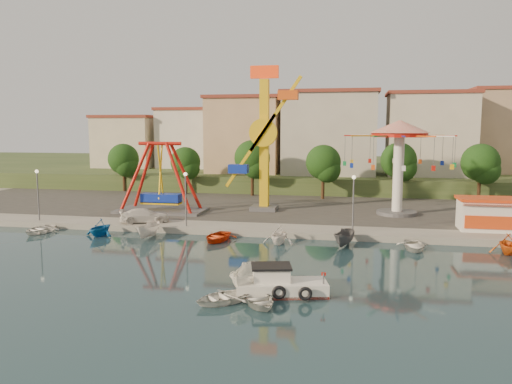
% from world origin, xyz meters
% --- Properties ---
extents(ground, '(200.00, 200.00, 0.00)m').
position_xyz_m(ground, '(0.00, 0.00, 0.00)').
color(ground, '#152D3A').
rests_on(ground, ground).
extents(quay_deck, '(200.00, 100.00, 0.60)m').
position_xyz_m(quay_deck, '(0.00, 62.00, 0.30)').
color(quay_deck, '#9E998E').
rests_on(quay_deck, ground).
extents(asphalt_pad, '(90.00, 28.00, 0.01)m').
position_xyz_m(asphalt_pad, '(0.00, 30.00, 0.60)').
color(asphalt_pad, '#4C4944').
rests_on(asphalt_pad, quay_deck).
extents(hill_terrace, '(200.00, 60.00, 3.00)m').
position_xyz_m(hill_terrace, '(0.00, 67.00, 1.50)').
color(hill_terrace, '#384C26').
rests_on(hill_terrace, ground).
extents(pirate_ship_ride, '(10.00, 5.00, 8.00)m').
position_xyz_m(pirate_ship_ride, '(-13.48, 20.33, 4.39)').
color(pirate_ship_ride, '#59595E').
rests_on(pirate_ship_ride, quay_deck).
extents(kamikaze_tower, '(6.00, 3.10, 16.50)m').
position_xyz_m(kamikaze_tower, '(-1.86, 23.57, 8.52)').
color(kamikaze_tower, '#59595E').
rests_on(kamikaze_tower, quay_deck).
extents(wave_swinger, '(11.60, 11.60, 10.40)m').
position_xyz_m(wave_swinger, '(12.78, 23.63, 8.20)').
color(wave_swinger, '#59595E').
rests_on(wave_swinger, quay_deck).
extents(booth_left, '(5.40, 3.78, 3.08)m').
position_xyz_m(booth_left, '(20.36, 16.49, 2.16)').
color(booth_left, white).
rests_on(booth_left, quay_deck).
extents(lamp_post_0, '(0.14, 0.14, 5.00)m').
position_xyz_m(lamp_post_0, '(-24.00, 13.00, 3.10)').
color(lamp_post_0, '#59595E').
rests_on(lamp_post_0, quay_deck).
extents(lamp_post_1, '(0.14, 0.14, 5.00)m').
position_xyz_m(lamp_post_1, '(-8.00, 13.00, 3.10)').
color(lamp_post_1, '#59595E').
rests_on(lamp_post_1, quay_deck).
extents(lamp_post_2, '(0.14, 0.14, 5.00)m').
position_xyz_m(lamp_post_2, '(8.00, 13.00, 3.10)').
color(lamp_post_2, '#59595E').
rests_on(lamp_post_2, quay_deck).
extents(tree_0, '(4.60, 4.60, 7.19)m').
position_xyz_m(tree_0, '(-26.00, 36.98, 5.47)').
color(tree_0, '#382314').
rests_on(tree_0, quay_deck).
extents(tree_1, '(4.35, 4.35, 6.80)m').
position_xyz_m(tree_1, '(-16.00, 36.24, 5.20)').
color(tree_1, '#382314').
rests_on(tree_1, quay_deck).
extents(tree_2, '(5.02, 5.02, 7.85)m').
position_xyz_m(tree_2, '(-6.00, 35.81, 5.92)').
color(tree_2, '#382314').
rests_on(tree_2, quay_deck).
extents(tree_3, '(4.68, 4.68, 7.32)m').
position_xyz_m(tree_3, '(4.00, 34.36, 5.55)').
color(tree_3, '#382314').
rests_on(tree_3, quay_deck).
extents(tree_4, '(4.86, 4.86, 7.60)m').
position_xyz_m(tree_4, '(14.00, 37.35, 5.75)').
color(tree_4, '#382314').
rests_on(tree_4, quay_deck).
extents(tree_5, '(4.83, 4.83, 7.54)m').
position_xyz_m(tree_5, '(24.00, 35.54, 5.71)').
color(tree_5, '#382314').
rests_on(tree_5, quay_deck).
extents(building_0, '(9.26, 9.53, 11.87)m').
position_xyz_m(building_0, '(-33.37, 46.06, 8.93)').
color(building_0, beige).
rests_on(building_0, hill_terrace).
extents(building_1, '(12.33, 9.01, 8.63)m').
position_xyz_m(building_1, '(-21.33, 51.38, 7.32)').
color(building_1, silver).
rests_on(building_1, hill_terrace).
extents(building_2, '(11.95, 9.28, 11.23)m').
position_xyz_m(building_2, '(-8.19, 51.96, 8.62)').
color(building_2, tan).
rests_on(building_2, hill_terrace).
extents(building_3, '(12.59, 10.50, 9.20)m').
position_xyz_m(building_3, '(5.60, 48.80, 7.60)').
color(building_3, beige).
rests_on(building_3, hill_terrace).
extents(building_4, '(10.75, 9.23, 9.24)m').
position_xyz_m(building_4, '(19.07, 52.20, 7.62)').
color(building_4, beige).
rests_on(building_4, hill_terrace).
extents(cabin_motorboat, '(5.86, 3.30, 1.95)m').
position_xyz_m(cabin_motorboat, '(3.62, -3.51, 0.52)').
color(cabin_motorboat, white).
rests_on(cabin_motorboat, ground).
extents(rowboat_a, '(3.73, 4.08, 0.69)m').
position_xyz_m(rowboat_a, '(2.72, -5.65, 0.35)').
color(rowboat_a, silver).
rests_on(rowboat_a, ground).
extents(rowboat_b, '(4.11, 4.08, 0.70)m').
position_xyz_m(rowboat_b, '(0.54, -5.67, 0.35)').
color(rowboat_b, white).
rests_on(rowboat_b, ground).
extents(skiff, '(1.90, 4.18, 1.57)m').
position_xyz_m(skiff, '(1.51, -3.23, 0.78)').
color(skiff, white).
rests_on(skiff, ground).
extents(van, '(5.22, 3.82, 1.41)m').
position_xyz_m(van, '(-12.80, 14.00, 1.30)').
color(van, white).
rests_on(van, quay_deck).
extents(moored_boat_0, '(3.10, 4.02, 0.77)m').
position_xyz_m(moored_boat_0, '(-21.84, 9.80, 0.39)').
color(moored_boat_0, white).
rests_on(moored_boat_0, ground).
extents(moored_boat_1, '(3.16, 3.51, 1.64)m').
position_xyz_m(moored_boat_1, '(-15.45, 9.80, 0.82)').
color(moored_boat_1, '#125DA6').
rests_on(moored_boat_1, ground).
extents(moored_boat_2, '(1.67, 3.89, 1.47)m').
position_xyz_m(moored_boat_2, '(-10.58, 9.80, 0.74)').
color(moored_boat_2, silver).
rests_on(moored_boat_2, ground).
extents(moored_boat_3, '(3.38, 4.32, 0.81)m').
position_xyz_m(moored_boat_3, '(-4.00, 9.80, 0.41)').
color(moored_boat_3, red).
rests_on(moored_boat_3, ground).
extents(moored_boat_4, '(3.14, 3.51, 1.67)m').
position_xyz_m(moored_boat_4, '(1.63, 9.80, 0.84)').
color(moored_boat_4, white).
rests_on(moored_boat_4, ground).
extents(moored_boat_5, '(2.26, 3.95, 1.44)m').
position_xyz_m(moored_boat_5, '(7.33, 9.80, 0.72)').
color(moored_boat_5, '#504F54').
rests_on(moored_boat_5, ground).
extents(moored_boat_6, '(2.70, 3.69, 0.74)m').
position_xyz_m(moored_boat_6, '(13.05, 9.80, 0.37)').
color(moored_boat_6, silver).
rests_on(moored_boat_6, ground).
extents(moored_boat_7, '(3.15, 3.52, 1.68)m').
position_xyz_m(moored_boat_7, '(20.35, 9.80, 0.84)').
color(moored_boat_7, '#E45C14').
rests_on(moored_boat_7, ground).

